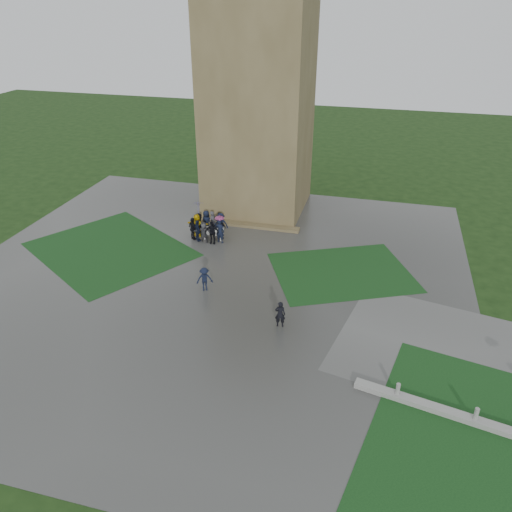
% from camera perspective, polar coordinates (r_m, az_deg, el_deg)
% --- Properties ---
extents(ground, '(120.00, 120.00, 0.00)m').
position_cam_1_polar(ground, '(31.96, -6.53, -4.27)').
color(ground, black).
extents(plaza, '(34.00, 34.00, 0.02)m').
position_cam_1_polar(plaza, '(33.54, -5.33, -2.49)').
color(plaza, '#353532').
rests_on(plaza, ground).
extents(lawn_inset_left, '(14.10, 13.46, 0.01)m').
position_cam_1_polar(lawn_inset_left, '(38.53, -16.31, 0.73)').
color(lawn_inset_left, '#113314').
rests_on(lawn_inset_left, plaza).
extents(lawn_inset_right, '(11.12, 10.15, 0.01)m').
position_cam_1_polar(lawn_inset_right, '(34.52, 9.80, -1.83)').
color(lawn_inset_right, '#113314').
rests_on(lawn_inset_right, plaza).
extents(tower, '(8.00, 8.00, 18.00)m').
position_cam_1_polar(tower, '(42.07, 0.29, 17.14)').
color(tower, brown).
rests_on(tower, ground).
extents(tower_plinth, '(9.00, 0.80, 0.22)m').
position_cam_1_polar(tower_plinth, '(40.73, -1.29, 3.62)').
color(tower_plinth, brown).
rests_on(tower_plinth, plaza).
extents(bench, '(1.61, 0.57, 0.92)m').
position_cam_1_polar(bench, '(38.54, -4.90, 2.63)').
color(bench, beige).
rests_on(bench, plaza).
extents(visitor_cluster, '(3.31, 3.21, 2.61)m').
position_cam_1_polar(visitor_cluster, '(38.65, -5.74, 3.50)').
color(visitor_cluster, black).
rests_on(visitor_cluster, plaza).
extents(pedestrian_mid, '(1.17, 0.93, 1.61)m').
position_cam_1_polar(pedestrian_mid, '(31.82, -5.90, -2.65)').
color(pedestrian_mid, black).
rests_on(pedestrian_mid, plaza).
extents(pedestrian_near, '(0.64, 0.47, 1.63)m').
position_cam_1_polar(pedestrian_near, '(28.42, 2.77, -6.65)').
color(pedestrian_near, black).
rests_on(pedestrian_near, plaza).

